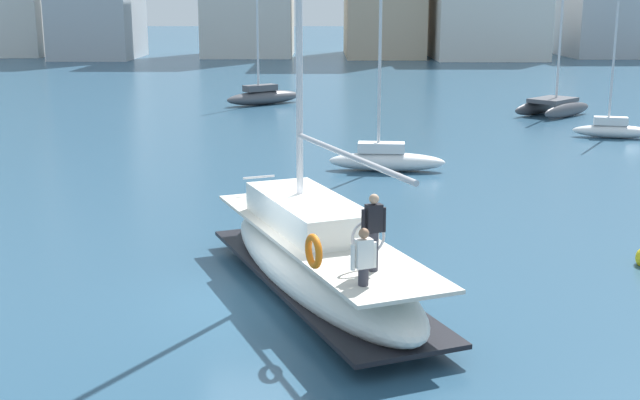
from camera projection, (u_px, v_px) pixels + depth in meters
name	position (u px, v px, depth m)	size (l,w,h in m)	color
ground_plane	(258.00, 301.00, 19.09)	(400.00, 400.00, 0.00)	#284C66
main_sailboat	(319.00, 257.00, 19.37)	(5.84, 9.80, 13.12)	white
moored_sloop_near	(554.00, 106.00, 49.35)	(5.32, 5.36, 7.27)	#4C4C51
moored_sloop_far	(615.00, 128.00, 41.42)	(4.12, 1.88, 6.64)	white
moored_catamaran	(265.00, 96.00, 54.55)	(5.26, 4.44, 7.48)	#4C4C51
moored_cutter_right	(387.00, 157.00, 33.44)	(4.75, 1.54, 8.27)	white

